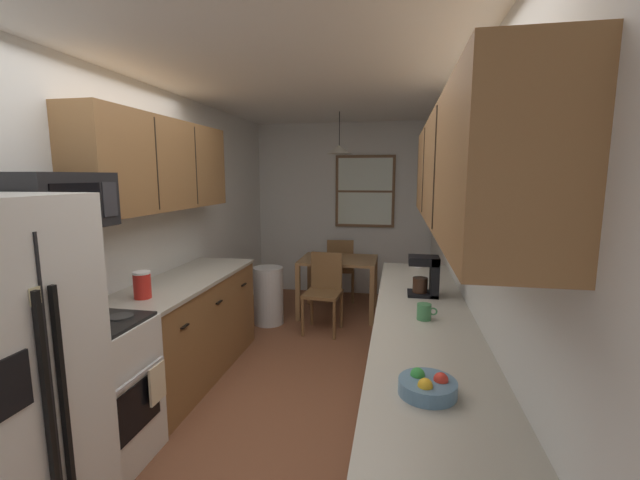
% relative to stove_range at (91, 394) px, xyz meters
% --- Properties ---
extents(ground_plane, '(12.00, 12.00, 0.00)m').
position_rel_stove_range_xyz_m(ground_plane, '(0.99, 1.52, -0.47)').
color(ground_plane, brown).
extents(wall_left, '(0.10, 9.00, 2.55)m').
position_rel_stove_range_xyz_m(wall_left, '(-0.36, 1.52, 0.80)').
color(wall_left, silver).
rests_on(wall_left, ground).
extents(wall_right, '(0.10, 9.00, 2.55)m').
position_rel_stove_range_xyz_m(wall_right, '(2.34, 1.52, 0.80)').
color(wall_right, silver).
rests_on(wall_right, ground).
extents(wall_back, '(4.40, 0.10, 2.55)m').
position_rel_stove_range_xyz_m(wall_back, '(0.99, 4.17, 0.80)').
color(wall_back, silver).
rests_on(wall_back, ground).
extents(ceiling_slab, '(4.40, 9.00, 0.08)m').
position_rel_stove_range_xyz_m(ceiling_slab, '(0.99, 1.52, 2.12)').
color(ceiling_slab, white).
extents(stove_range, '(0.66, 0.59, 1.10)m').
position_rel_stove_range_xyz_m(stove_range, '(0.00, 0.00, 0.00)').
color(stove_range, white).
rests_on(stove_range, ground).
extents(microwave_over_range, '(0.39, 0.60, 0.32)m').
position_rel_stove_range_xyz_m(microwave_over_range, '(-0.11, 0.00, 1.17)').
color(microwave_over_range, black).
extents(counter_left, '(0.64, 1.79, 0.90)m').
position_rel_stove_range_xyz_m(counter_left, '(-0.01, 1.19, -0.02)').
color(counter_left, olive).
rests_on(counter_left, ground).
extents(upper_cabinets_left, '(0.33, 1.87, 0.74)m').
position_rel_stove_range_xyz_m(upper_cabinets_left, '(-0.15, 1.14, 1.40)').
color(upper_cabinets_left, olive).
extents(counter_right, '(0.64, 3.20, 0.90)m').
position_rel_stove_range_xyz_m(counter_right, '(1.99, 0.56, -0.02)').
color(counter_right, olive).
rests_on(counter_right, ground).
extents(upper_cabinets_right, '(0.33, 2.88, 0.64)m').
position_rel_stove_range_xyz_m(upper_cabinets_right, '(2.13, 0.51, 1.35)').
color(upper_cabinets_right, olive).
extents(dining_table, '(0.96, 0.75, 0.74)m').
position_rel_stove_range_xyz_m(dining_table, '(1.08, 3.09, 0.15)').
color(dining_table, olive).
rests_on(dining_table, ground).
extents(dining_chair_near, '(0.43, 0.43, 0.90)m').
position_rel_stove_range_xyz_m(dining_chair_near, '(0.99, 2.51, 0.03)').
color(dining_chair_near, brown).
rests_on(dining_chair_near, ground).
extents(dining_chair_far, '(0.45, 0.45, 0.90)m').
position_rel_stove_range_xyz_m(dining_chair_far, '(1.02, 3.68, 0.03)').
color(dining_chair_far, brown).
rests_on(dining_chair_far, ground).
extents(pendant_light, '(0.32, 0.32, 0.50)m').
position_rel_stove_range_xyz_m(pendant_light, '(1.08, 3.09, 1.63)').
color(pendant_light, black).
extents(back_window, '(0.87, 0.05, 1.05)m').
position_rel_stove_range_xyz_m(back_window, '(1.32, 4.09, 1.08)').
color(back_window, brown).
extents(trash_bin, '(0.36, 0.36, 0.70)m').
position_rel_stove_range_xyz_m(trash_bin, '(0.29, 2.60, -0.12)').
color(trash_bin, silver).
rests_on(trash_bin, ground).
extents(storage_canister, '(0.12, 0.12, 0.20)m').
position_rel_stove_range_xyz_m(storage_canister, '(-0.01, 0.59, 0.53)').
color(storage_canister, red).
rests_on(storage_canister, counter_left).
extents(dish_towel, '(0.02, 0.16, 0.24)m').
position_rel_stove_range_xyz_m(dish_towel, '(0.35, 0.15, 0.03)').
color(dish_towel, beige).
extents(coffee_maker, '(0.22, 0.18, 0.30)m').
position_rel_stove_range_xyz_m(coffee_maker, '(2.03, 1.03, 0.58)').
color(coffee_maker, black).
rests_on(coffee_maker, counter_right).
extents(mug_by_coffeemaker, '(0.12, 0.09, 0.10)m').
position_rel_stove_range_xyz_m(mug_by_coffeemaker, '(1.98, 0.50, 0.48)').
color(mug_by_coffeemaker, '#3F7F4C').
rests_on(mug_by_coffeemaker, counter_right).
extents(mug_spare, '(0.11, 0.08, 0.09)m').
position_rel_stove_range_xyz_m(mug_spare, '(2.02, 2.01, 0.47)').
color(mug_spare, white).
rests_on(mug_spare, counter_right).
extents(fruit_bowl, '(0.24, 0.24, 0.09)m').
position_rel_stove_range_xyz_m(fruit_bowl, '(1.94, -0.42, 0.47)').
color(fruit_bowl, '#597F9E').
rests_on(fruit_bowl, counter_right).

